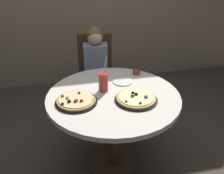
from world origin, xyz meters
TOP-DOWN VIEW (x-y plane):
  - ground_plane at (0.00, 0.00)m, footprint 8.00×8.00m
  - dining_table at (0.00, 0.00)m, footprint 1.10×1.10m
  - chair_wooden at (0.01, 0.99)m, footprint 0.45×0.45m
  - diner_child at (-0.01, 0.81)m, footprint 0.30×0.42m
  - pizza_veggie at (0.16, -0.12)m, footprint 0.34×0.34m
  - pizza_cheese at (-0.31, -0.05)m, footprint 0.33×0.33m
  - soda_cup at (-0.06, 0.09)m, footprint 0.08×0.08m
  - sauce_bowl at (0.31, 0.34)m, footprint 0.07×0.07m
  - plate_small at (0.14, 0.21)m, footprint 0.18×0.18m

SIDE VIEW (x-z plane):
  - ground_plane at x=0.00m, z-range 0.00..0.00m
  - diner_child at x=-0.01m, z-range -0.06..1.02m
  - chair_wooden at x=0.01m, z-range 0.06..1.01m
  - dining_table at x=0.00m, z-range 0.26..1.01m
  - plate_small at x=0.14m, z-range 0.75..0.76m
  - pizza_veggie at x=0.16m, z-range 0.74..0.79m
  - pizza_cheese at x=-0.31m, z-range 0.74..0.79m
  - sauce_bowl at x=0.31m, z-range 0.75..0.79m
  - soda_cup at x=-0.06m, z-range 0.68..0.98m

